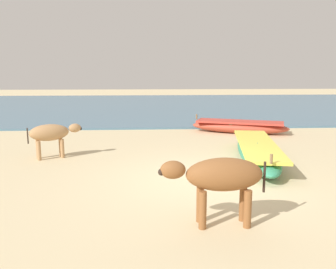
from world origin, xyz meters
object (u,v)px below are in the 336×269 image
object	(u,v)px
cow_adult_brown	(220,177)
cow_second_adult_tan	(51,134)
fishing_boat_1	(257,151)
fishing_boat_0	(239,126)

from	to	relation	value
cow_adult_brown	cow_second_adult_tan	bearing A→B (deg)	-50.39
fishing_boat_1	cow_second_adult_tan	world-z (taller)	cow_second_adult_tan
fishing_boat_1	cow_adult_brown	distance (m)	4.35
cow_adult_brown	fishing_boat_0	bearing A→B (deg)	-106.95
fishing_boat_0	fishing_boat_1	world-z (taller)	same
fishing_boat_1	cow_adult_brown	xyz separation A→B (m)	(-1.83, -3.91, 0.51)
fishing_boat_0	fishing_boat_1	distance (m)	4.25
fishing_boat_0	cow_second_adult_tan	size ratio (longest dim) A/B	2.71
fishing_boat_0	cow_adult_brown	distance (m)	8.49
fishing_boat_0	cow_second_adult_tan	distance (m)	7.18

